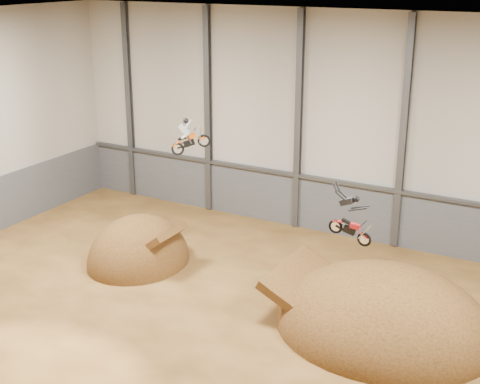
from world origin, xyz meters
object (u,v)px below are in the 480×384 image
object	(u,v)px
takeoff_ramp	(139,262)
fmx_rider_a	(193,133)
fmx_rider_b	(349,214)
landing_ramp	(383,330)

from	to	relation	value
takeoff_ramp	fmx_rider_a	distance (m)	8.47
fmx_rider_a	takeoff_ramp	bearing A→B (deg)	176.22
takeoff_ramp	fmx_rider_b	distance (m)	15.74
landing_ramp	fmx_rider_a	world-z (taller)	fmx_rider_a
fmx_rider_b	takeoff_ramp	bearing A→B (deg)	167.21
fmx_rider_b	landing_ramp	bearing A→B (deg)	74.63
takeoff_ramp	fmx_rider_b	bearing A→B (deg)	-14.23
takeoff_ramp	landing_ramp	size ratio (longest dim) A/B	0.62
takeoff_ramp	fmx_rider_b	world-z (taller)	fmx_rider_b
takeoff_ramp	fmx_rider_a	world-z (taller)	fmx_rider_a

